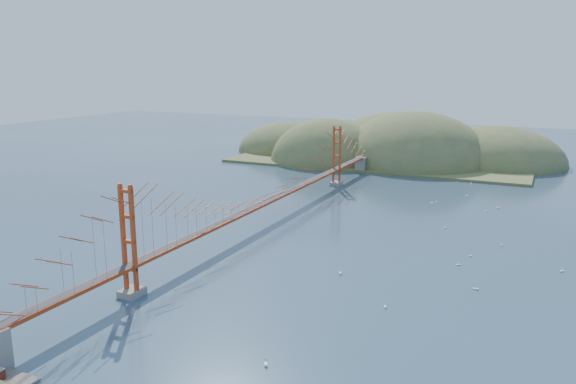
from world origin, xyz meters
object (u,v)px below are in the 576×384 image
at_px(bridge, 266,177).
at_px(sailboat_0, 340,272).
at_px(sailboat_1, 445,227).
at_px(sailboat_2, 476,288).

bearing_deg(bridge, sailboat_0, -41.54).
xyz_separation_m(sailboat_1, sailboat_0, (-7.53, -23.80, 0.02)).
bearing_deg(sailboat_0, sailboat_2, 6.86).
height_order(sailboat_0, sailboat_2, sailboat_0).
height_order(sailboat_1, sailboat_2, sailboat_2).
bearing_deg(sailboat_1, sailboat_2, -72.40).
bearing_deg(bridge, sailboat_1, 19.04).
relative_size(sailboat_1, sailboat_2, 0.84).
distance_m(sailboat_1, sailboat_0, 24.96).
relative_size(sailboat_0, sailboat_2, 1.03).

